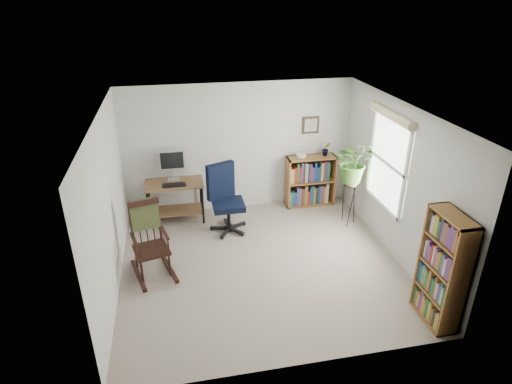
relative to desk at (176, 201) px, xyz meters
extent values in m
cube|color=gray|center=(1.22, -1.70, -0.37)|extent=(4.20, 4.00, 0.00)
cube|color=silver|center=(1.22, -1.70, 2.03)|extent=(4.20, 4.00, 0.00)
cube|color=beige|center=(1.22, 0.30, 0.83)|extent=(4.20, 0.00, 2.40)
cube|color=beige|center=(1.22, -3.70, 0.83)|extent=(4.20, 0.00, 2.40)
cube|color=beige|center=(-0.88, -1.70, 0.83)|extent=(0.00, 4.00, 2.40)
cube|color=beige|center=(3.32, -1.70, 0.83)|extent=(0.00, 4.00, 2.40)
cube|color=black|center=(0.00, -0.12, 0.38)|extent=(0.40, 0.15, 0.02)
imported|color=#356322|center=(3.02, -0.76, 1.19)|extent=(1.69, 1.88, 1.47)
imported|color=#356322|center=(2.86, 0.13, 0.68)|extent=(0.13, 0.24, 0.11)
camera|label=1|loc=(0.07, -7.06, 3.48)|focal=30.00mm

